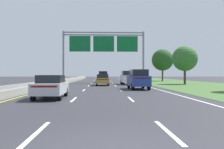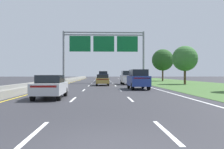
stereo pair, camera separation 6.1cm
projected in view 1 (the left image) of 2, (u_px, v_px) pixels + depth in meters
name	position (u px, v px, depth m)	size (l,w,h in m)	color
ground_plane	(102.00, 84.00, 40.44)	(220.00, 220.00, 0.00)	#2B2B30
lane_striping	(102.00, 84.00, 39.98)	(11.96, 106.00, 0.01)	white
grass_verge_right	(186.00, 84.00, 41.01)	(14.00, 110.00, 0.02)	#3D602D
median_barrier_concrete	(62.00, 82.00, 40.17)	(0.60, 110.00, 0.85)	gray
overhead_sign_gantry	(104.00, 46.00, 45.21)	(15.06, 0.42, 9.48)	gray
pickup_truck_navy	(103.00, 77.00, 50.66)	(2.05, 5.42, 2.20)	#161E47
car_gold_centre_lane_sedan	(102.00, 80.00, 35.10)	(1.90, 4.43, 1.57)	#A38438
car_white_right_lane_suv	(127.00, 77.00, 38.16)	(1.94, 4.71, 2.11)	silver
car_blue_right_lane_suv	(138.00, 79.00, 26.47)	(1.98, 4.73, 2.11)	navy
car_silver_left_lane_sedan	(51.00, 86.00, 16.61)	(1.89, 4.43, 1.57)	#B2B5BA
roadside_tree_mid	(185.00, 59.00, 39.35)	(4.03, 4.03, 6.12)	#4C3823
roadside_tree_far	(163.00, 60.00, 57.22)	(5.00, 5.00, 7.39)	#4C3823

